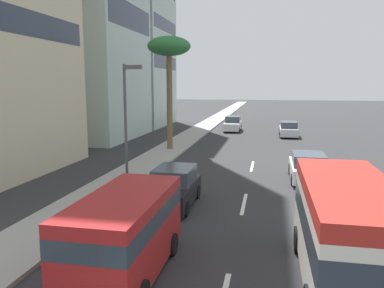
{
  "coord_description": "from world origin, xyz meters",
  "views": [
    {
      "loc": [
        -3.79,
        -1.01,
        5.43
      ],
      "look_at": [
        17.78,
        3.35,
        1.97
      ],
      "focal_mm": 35.84,
      "sensor_mm": 36.0,
      "label": 1
    }
  ],
  "objects": [
    {
      "name": "ground_plane",
      "position": [
        31.5,
        0.0,
        0.0
      ],
      "size": [
        198.0,
        198.0,
        0.0
      ],
      "primitive_type": "plane",
      "color": "#2D2D30"
    },
    {
      "name": "sidewalk_right",
      "position": [
        31.5,
        7.01,
        0.07
      ],
      "size": [
        162.0,
        2.77,
        0.15
      ],
      "primitive_type": "cube",
      "color": "#9E9B93",
      "rests_on": "ground_plane"
    },
    {
      "name": "lane_stripe_mid",
      "position": [
        13.26,
        0.0,
        0.01
      ],
      "size": [
        3.2,
        0.16,
        0.01
      ],
      "primitive_type": "cube",
      "color": "silver",
      "rests_on": "ground_plane"
    },
    {
      "name": "lane_stripe_far",
      "position": [
        21.49,
        0.0,
        0.01
      ],
      "size": [
        3.2,
        0.16,
        0.01
      ],
      "primitive_type": "cube",
      "color": "silver",
      "rests_on": "ground_plane"
    },
    {
      "name": "minibus_lead",
      "position": [
        6.64,
        -3.16,
        1.57
      ],
      "size": [
        6.51,
        2.44,
        2.86
      ],
      "color": "silver",
      "rests_on": "ground_plane"
    },
    {
      "name": "car_second",
      "position": [
        18.33,
        -3.26,
        0.75
      ],
      "size": [
        4.36,
        1.96,
        1.57
      ],
      "color": "white",
      "rests_on": "ground_plane"
    },
    {
      "name": "car_third",
      "position": [
        37.08,
        -3.03,
        0.75
      ],
      "size": [
        4.38,
        1.85,
        1.58
      ],
      "color": "silver",
      "rests_on": "ground_plane"
    },
    {
      "name": "car_fourth",
      "position": [
        12.43,
        3.1,
        0.81
      ],
      "size": [
        4.11,
        1.86,
        1.72
      ],
      "rotation": [
        0.0,
        0.0,
        3.14
      ],
      "color": "black",
      "rests_on": "ground_plane"
    },
    {
      "name": "van_fifth",
      "position": [
        5.95,
        2.88,
        1.36
      ],
      "size": [
        5.03,
        2.18,
        2.36
      ],
      "rotation": [
        0.0,
        0.0,
        3.14
      ],
      "color": "#A51E1E",
      "rests_on": "ground_plane"
    },
    {
      "name": "car_sixth",
      "position": [
        40.6,
        3.13,
        0.81
      ],
      "size": [
        4.3,
        1.82,
        1.72
      ],
      "rotation": [
        0.0,
        0.0,
        3.14
      ],
      "color": "white",
      "rests_on": "ground_plane"
    },
    {
      "name": "palm_tree",
      "position": [
        26.45,
        6.96,
        8.04
      ],
      "size": [
        3.44,
        3.44,
        9.03
      ],
      "color": "brown",
      "rests_on": "sidewalk_right"
    },
    {
      "name": "street_lamp",
      "position": [
        14.26,
        5.91,
        4.05
      ],
      "size": [
        0.24,
        0.97,
        6.24
      ],
      "color": "#4C4C51",
      "rests_on": "sidewalk_right"
    },
    {
      "name": "office_tower_far",
      "position": [
        44.69,
        18.29,
        16.12
      ],
      "size": [
        11.15,
        12.22,
        32.25
      ],
      "color": "#B2C6BC",
      "rests_on": "ground_plane"
    }
  ]
}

